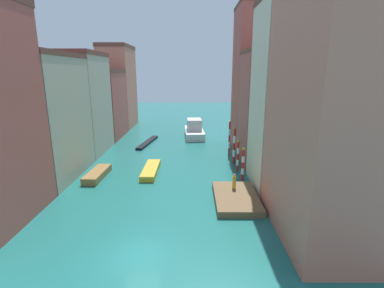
{
  "coord_description": "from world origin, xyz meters",
  "views": [
    {
      "loc": [
        3.64,
        -17.31,
        12.38
      ],
      "look_at": [
        3.41,
        25.39,
        1.5
      ],
      "focal_mm": 26.66,
      "sensor_mm": 36.0,
      "label": 1
    }
  ],
  "objects": [
    {
      "name": "building_right_2",
      "position": [
        13.3,
        20.97,
        7.56
      ],
      "size": [
        6.26,
        8.03,
        15.11
      ],
      "color": "#B25147",
      "rests_on": "ground"
    },
    {
      "name": "motorboat_0",
      "position": [
        -1.74,
        16.66,
        0.35
      ],
      "size": [
        1.71,
        6.82,
        0.69
      ],
      "color": "gold",
      "rests_on": "ground"
    },
    {
      "name": "building_right_3",
      "position": [
        13.3,
        29.0,
        11.13
      ],
      "size": [
        6.26,
        8.11,
        22.25
      ],
      "color": "#B25147",
      "rests_on": "ground"
    },
    {
      "name": "mooring_pole_1",
      "position": [
        9.25,
        17.28,
        2.11
      ],
      "size": [
        0.33,
        0.33,
        4.12
      ],
      "color": "red",
      "rests_on": "ground"
    },
    {
      "name": "ground_plane",
      "position": [
        0.0,
        24.5,
        0.0
      ],
      "size": [
        154.0,
        154.0,
        0.0
      ],
      "primitive_type": "plane",
      "color": "#1E6B66"
    },
    {
      "name": "waterfront_dock",
      "position": [
        7.83,
        8.61,
        0.31
      ],
      "size": [
        4.2,
        7.11,
        0.61
      ],
      "color": "brown",
      "rests_on": "ground"
    },
    {
      "name": "mooring_pole_3",
      "position": [
        9.3,
        21.22,
        1.96
      ],
      "size": [
        0.35,
        0.35,
        3.83
      ],
      "color": "red",
      "rests_on": "ground"
    },
    {
      "name": "motorboat_1",
      "position": [
        -7.94,
        14.91,
        0.41
      ],
      "size": [
        1.96,
        5.58,
        0.82
      ],
      "color": "olive",
      "rests_on": "ground"
    },
    {
      "name": "gondola_black",
      "position": [
        -4.5,
        31.69,
        0.19
      ],
      "size": [
        2.54,
        9.6,
        0.37
      ],
      "color": "black",
      "rests_on": "ground"
    },
    {
      "name": "building_left_3",
      "position": [
        -13.3,
        36.94,
        6.41
      ],
      "size": [
        6.26,
        10.84,
        12.8
      ],
      "color": "#B25147",
      "rests_on": "ground"
    },
    {
      "name": "building_right_1",
      "position": [
        13.3,
        12.82,
        9.83
      ],
      "size": [
        6.26,
        7.73,
        19.63
      ],
      "color": "beige",
      "rests_on": "ground"
    },
    {
      "name": "mooring_pole_2",
      "position": [
        9.21,
        20.24,
        2.66
      ],
      "size": [
        0.32,
        0.32,
        5.22
      ],
      "color": "red",
      "rests_on": "ground"
    },
    {
      "name": "building_left_1",
      "position": [
        -13.3,
        15.36,
        7.27
      ],
      "size": [
        6.26,
        11.61,
        14.52
      ],
      "color": "#BCB299",
      "rests_on": "ground"
    },
    {
      "name": "building_left_2",
      "position": [
        -13.3,
        26.18,
        7.65
      ],
      "size": [
        6.26,
        10.05,
        15.27
      ],
      "color": "#BCB299",
      "rests_on": "ground"
    },
    {
      "name": "building_left_4",
      "position": [
        -13.3,
        47.94,
        9.03
      ],
      "size": [
        6.26,
        11.18,
        18.03
      ],
      "color": "#C6705B",
      "rests_on": "ground"
    },
    {
      "name": "mooring_pole_4",
      "position": [
        9.08,
        24.85,
        2.67
      ],
      "size": [
        0.29,
        0.29,
        5.25
      ],
      "color": "red",
      "rests_on": "ground"
    },
    {
      "name": "mooring_pole_0",
      "position": [
        9.37,
        14.16,
        2.04
      ],
      "size": [
        0.36,
        0.36,
        3.97
      ],
      "color": "red",
      "rests_on": "ground"
    },
    {
      "name": "person_on_dock",
      "position": [
        7.85,
        10.23,
        1.35
      ],
      "size": [
        0.36,
        0.36,
        1.6
      ],
      "color": "gold",
      "rests_on": "waterfront_dock"
    },
    {
      "name": "vaporetto_white",
      "position": [
        3.78,
        37.15,
        1.29
      ],
      "size": [
        4.01,
        9.21,
        3.48
      ],
      "color": "white",
      "rests_on": "ground"
    },
    {
      "name": "building_right_0",
      "position": [
        13.3,
        3.07,
        11.23
      ],
      "size": [
        6.26,
        11.68,
        22.43
      ],
      "color": "#C6705B",
      "rests_on": "ground"
    }
  ]
}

